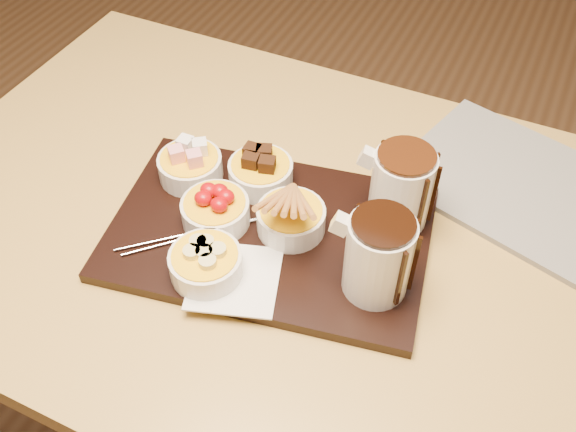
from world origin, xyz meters
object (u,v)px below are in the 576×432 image
at_px(dining_table, 283,262).
at_px(bowl_strawberries, 216,212).
at_px(serving_board, 270,233).
at_px(pitcher_dark_chocolate, 378,257).
at_px(newspaper, 512,182).
at_px(pitcher_milk_chocolate, 401,189).

distance_m(dining_table, bowl_strawberries, 0.17).
relative_size(dining_table, serving_board, 2.61).
height_order(bowl_strawberries, pitcher_dark_chocolate, pitcher_dark_chocolate).
xyz_separation_m(serving_board, pitcher_dark_chocolate, (0.17, -0.03, 0.07)).
relative_size(dining_table, pitcher_dark_chocolate, 9.95).
xyz_separation_m(dining_table, serving_board, (-0.00, -0.04, 0.11)).
bearing_deg(newspaper, pitcher_dark_chocolate, -97.53).
bearing_deg(serving_board, dining_table, 74.42).
xyz_separation_m(serving_board, newspaper, (0.30, 0.27, -0.00)).
height_order(serving_board, bowl_strawberries, bowl_strawberries).
bearing_deg(serving_board, pitcher_milk_chocolate, 21.80).
height_order(serving_board, pitcher_dark_chocolate, pitcher_dark_chocolate).
xyz_separation_m(pitcher_dark_chocolate, newspaper, (0.13, 0.30, -0.07)).
bearing_deg(newspaper, serving_board, -122.68).
xyz_separation_m(serving_board, bowl_strawberries, (-0.08, -0.02, 0.03)).
bearing_deg(pitcher_dark_chocolate, pitcher_milk_chocolate, 85.60).
relative_size(serving_board, newspaper, 1.39).
bearing_deg(bowl_strawberries, pitcher_milk_chocolate, 26.24).
bearing_deg(pitcher_milk_chocolate, dining_table, -167.92).
relative_size(dining_table, newspaper, 3.62).
height_order(dining_table, serving_board, serving_board).
xyz_separation_m(pitcher_milk_chocolate, newspaper, (0.14, 0.17, -0.07)).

